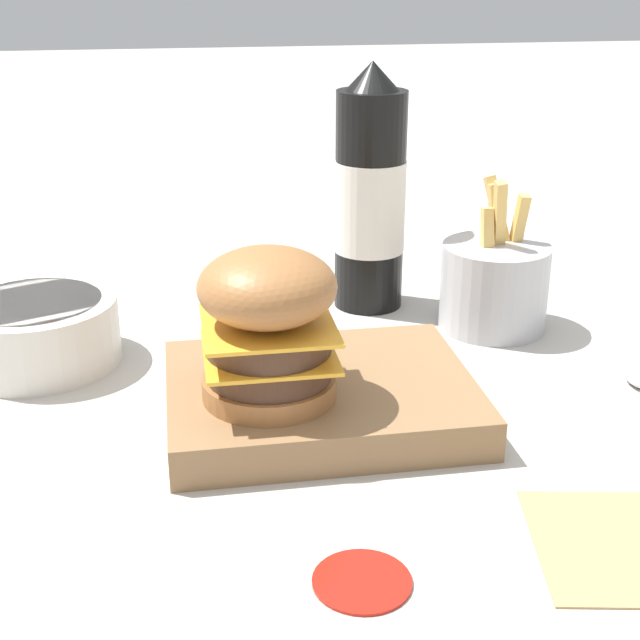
{
  "coord_description": "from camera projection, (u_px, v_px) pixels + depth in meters",
  "views": [
    {
      "loc": [
        0.12,
        0.65,
        0.34
      ],
      "look_at": [
        0.02,
        0.03,
        0.08
      ],
      "focal_mm": 50.0,
      "sensor_mm": 36.0,
      "label": 1
    }
  ],
  "objects": [
    {
      "name": "burger",
      "position": [
        268.0,
        324.0,
        0.65
      ],
      "size": [
        0.1,
        0.1,
        0.12
      ],
      "color": "#9E6638",
      "rests_on": "serving_board"
    },
    {
      "name": "ground_plane",
      "position": [
        336.0,
        398.0,
        0.74
      ],
      "size": [
        6.0,
        6.0,
        0.0
      ],
      "primitive_type": "plane",
      "color": "#B7B2A8"
    },
    {
      "name": "serving_board",
      "position": [
        320.0,
        397.0,
        0.7
      ],
      "size": [
        0.24,
        0.19,
        0.03
      ],
      "color": "olive",
      "rests_on": "ground_plane"
    },
    {
      "name": "parchment_square",
      "position": [
        629.0,
        544.0,
        0.55
      ],
      "size": [
        0.14,
        0.14,
        0.0
      ],
      "color": "tan",
      "rests_on": "ground_plane"
    },
    {
      "name": "side_bowl",
      "position": [
        35.0,
        330.0,
        0.79
      ],
      "size": [
        0.15,
        0.15,
        0.06
      ],
      "color": "silver",
      "rests_on": "ground_plane"
    },
    {
      "name": "ketchup_puddle",
      "position": [
        362.0,
        580.0,
        0.52
      ],
      "size": [
        0.06,
        0.06,
        0.0
      ],
      "color": "#B21E14",
      "rests_on": "ground_plane"
    },
    {
      "name": "fries_basket",
      "position": [
        494.0,
        284.0,
        0.86
      ],
      "size": [
        0.1,
        0.1,
        0.15
      ],
      "color": "#B7B7BC",
      "rests_on": "ground_plane"
    },
    {
      "name": "ketchup_bottle",
      "position": [
        370.0,
        197.0,
        0.89
      ],
      "size": [
        0.07,
        0.07,
        0.25
      ],
      "color": "black",
      "rests_on": "ground_plane"
    }
  ]
}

